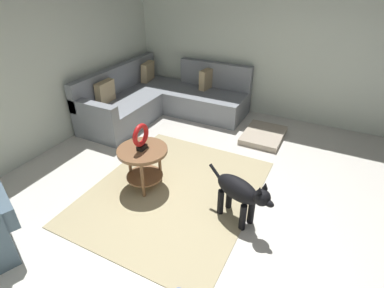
# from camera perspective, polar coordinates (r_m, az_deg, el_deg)

# --- Properties ---
(ground_plane) EXTENTS (6.00, 6.00, 0.10)m
(ground_plane) POSITION_cam_1_polar(r_m,az_deg,el_deg) (3.46, 5.69, -14.39)
(ground_plane) COLOR silver
(wall_back) EXTENTS (6.00, 0.12, 2.70)m
(wall_back) POSITION_cam_1_polar(r_m,az_deg,el_deg) (4.52, -31.36, 13.08)
(wall_back) COLOR silver
(wall_back) RESTS_ON ground_plane
(wall_right) EXTENTS (0.12, 6.00, 2.70)m
(wall_right) POSITION_cam_1_polar(r_m,az_deg,el_deg) (5.42, 18.82, 18.11)
(wall_right) COLOR silver
(wall_right) RESTS_ON ground_plane
(area_rug) EXTENTS (2.30, 1.90, 0.01)m
(area_rug) POSITION_cam_1_polar(r_m,az_deg,el_deg) (3.74, -3.49, -8.95)
(area_rug) COLOR tan
(area_rug) RESTS_ON ground_plane
(sectional_couch) EXTENTS (2.20, 2.25, 0.88)m
(sectional_couch) POSITION_cam_1_polar(r_m,az_deg,el_deg) (5.56, -5.90, 8.35)
(sectional_couch) COLOR gray
(sectional_couch) RESTS_ON ground_plane
(side_table) EXTENTS (0.60, 0.60, 0.54)m
(side_table) POSITION_cam_1_polar(r_m,az_deg,el_deg) (3.64, -9.30, -2.60)
(side_table) COLOR brown
(side_table) RESTS_ON ground_plane
(torus_sculpture) EXTENTS (0.28, 0.08, 0.33)m
(torus_sculpture) POSITION_cam_1_polar(r_m,az_deg,el_deg) (3.49, -9.70, 1.45)
(torus_sculpture) COLOR black
(torus_sculpture) RESTS_ON side_table
(dog_bed_mat) EXTENTS (0.80, 0.60, 0.09)m
(dog_bed_mat) POSITION_cam_1_polar(r_m,az_deg,el_deg) (4.97, 13.44, 1.64)
(dog_bed_mat) COLOR #B2A38E
(dog_bed_mat) RESTS_ON ground_plane
(dog) EXTENTS (0.39, 0.81, 0.63)m
(dog) POSITION_cam_1_polar(r_m,az_deg,el_deg) (3.17, 9.19, -9.13)
(dog) COLOR black
(dog) RESTS_ON ground_plane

